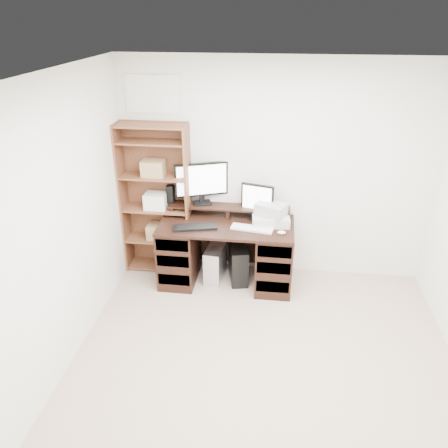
% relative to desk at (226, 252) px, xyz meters
% --- Properties ---
extents(room, '(3.54, 4.04, 2.54)m').
position_rel_desk_xyz_m(room, '(0.50, -1.64, 0.86)').
color(room, tan).
rests_on(room, ground).
extents(desk, '(1.50, 0.70, 0.75)m').
position_rel_desk_xyz_m(desk, '(0.00, 0.00, 0.00)').
color(desk, black).
rests_on(desk, ground).
extents(riser_shelf, '(1.40, 0.22, 0.12)m').
position_rel_desk_xyz_m(riser_shelf, '(-0.00, 0.21, 0.45)').
color(riser_shelf, black).
rests_on(riser_shelf, desk).
extents(monitor_wide, '(0.59, 0.26, 0.49)m').
position_rel_desk_xyz_m(monitor_wide, '(-0.32, 0.26, 0.75)').
color(monitor_wide, black).
rests_on(monitor_wide, riser_shelf).
extents(monitor_small, '(0.37, 0.18, 0.41)m').
position_rel_desk_xyz_m(monitor_small, '(0.33, 0.18, 0.58)').
color(monitor_small, black).
rests_on(monitor_small, desk).
extents(speaker, '(0.09, 0.09, 0.21)m').
position_rel_desk_xyz_m(speaker, '(-0.69, 0.25, 0.58)').
color(speaker, black).
rests_on(speaker, riser_shelf).
extents(keyboard_black, '(0.50, 0.27, 0.03)m').
position_rel_desk_xyz_m(keyboard_black, '(-0.33, -0.15, 0.37)').
color(keyboard_black, black).
rests_on(keyboard_black, desk).
extents(keyboard_white, '(0.47, 0.21, 0.02)m').
position_rel_desk_xyz_m(keyboard_white, '(0.29, -0.10, 0.37)').
color(keyboard_white, white).
rests_on(keyboard_white, desk).
extents(mouse, '(0.09, 0.07, 0.04)m').
position_rel_desk_xyz_m(mouse, '(0.61, -0.17, 0.38)').
color(mouse, white).
rests_on(mouse, desk).
extents(printer, '(0.43, 0.34, 0.10)m').
position_rel_desk_xyz_m(printer, '(0.49, 0.07, 0.41)').
color(printer, beige).
rests_on(printer, desk).
extents(basket, '(0.38, 0.33, 0.14)m').
position_rel_desk_xyz_m(basket, '(0.49, 0.07, 0.53)').
color(basket, '#9EA5A9').
rests_on(basket, printer).
extents(tower_silver, '(0.22, 0.43, 0.42)m').
position_rel_desk_xyz_m(tower_silver, '(-0.14, 0.03, -0.18)').
color(tower_silver, silver).
rests_on(tower_silver, ground).
extents(tower_black, '(0.28, 0.48, 0.45)m').
position_rel_desk_xyz_m(tower_black, '(0.14, 0.06, -0.17)').
color(tower_black, black).
rests_on(tower_black, ground).
extents(bookshelf, '(0.80, 0.30, 1.80)m').
position_rel_desk_xyz_m(bookshelf, '(-0.85, 0.21, 0.53)').
color(bookshelf, brown).
rests_on(bookshelf, ground).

